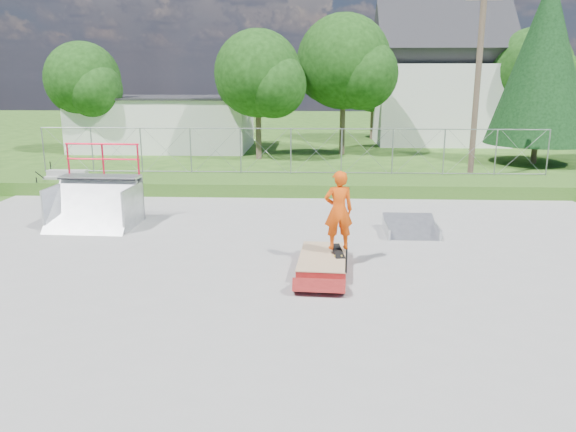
% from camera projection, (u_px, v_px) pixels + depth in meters
% --- Properties ---
extents(ground, '(120.00, 120.00, 0.00)m').
position_uv_depth(ground, '(272.00, 276.00, 12.35)').
color(ground, '#285016').
rests_on(ground, ground).
extents(concrete_pad, '(20.00, 16.00, 0.04)m').
position_uv_depth(concrete_pad, '(272.00, 275.00, 12.34)').
color(concrete_pad, '#9A9B98').
rests_on(concrete_pad, ground).
extents(grass_berm, '(24.00, 3.00, 0.50)m').
position_uv_depth(grass_berm, '(290.00, 184.00, 21.49)').
color(grass_berm, '#285016').
rests_on(grass_berm, ground).
extents(grind_box, '(1.21, 2.27, 0.33)m').
position_uv_depth(grind_box, '(323.00, 262.00, 12.75)').
color(grind_box, maroon).
rests_on(grind_box, concrete_pad).
extents(quarter_pipe, '(2.42, 2.07, 2.34)m').
position_uv_depth(quarter_pipe, '(92.00, 188.00, 16.01)').
color(quarter_pipe, '#A6A8AE').
rests_on(quarter_pipe, concrete_pad).
extents(flat_bank_ramp, '(1.41, 1.51, 0.43)m').
position_uv_depth(flat_bank_ramp, '(411.00, 228.00, 15.49)').
color(flat_bank_ramp, '#A6A8AE').
rests_on(flat_bank_ramp, concrete_pad).
extents(skateboard, '(0.33, 0.82, 0.13)m').
position_uv_depth(skateboard, '(338.00, 252.00, 12.86)').
color(skateboard, black).
rests_on(skateboard, grind_box).
extents(skater, '(0.72, 0.53, 1.80)m').
position_uv_depth(skater, '(338.00, 213.00, 12.64)').
color(skater, '#EC4B0A').
rests_on(skater, grind_box).
extents(concrete_stairs, '(1.50, 1.60, 0.80)m').
position_uv_depth(concrete_stairs, '(63.00, 183.00, 21.05)').
color(concrete_stairs, '#9A9B98').
rests_on(concrete_stairs, ground).
extents(chain_link_fence, '(20.00, 0.06, 1.80)m').
position_uv_depth(chain_link_fence, '(291.00, 151.00, 22.18)').
color(chain_link_fence, gray).
rests_on(chain_link_fence, grass_berm).
extents(utility_building_flat, '(10.00, 6.00, 3.00)m').
position_uv_depth(utility_building_flat, '(165.00, 124.00, 33.65)').
color(utility_building_flat, white).
rests_on(utility_building_flat, ground).
extents(gable_house, '(8.40, 6.08, 8.94)m').
position_uv_depth(gable_house, '(439.00, 83.00, 36.23)').
color(gable_house, white).
rests_on(gable_house, ground).
extents(utility_pole, '(0.24, 0.24, 8.00)m').
position_uv_depth(utility_pole, '(477.00, 83.00, 22.69)').
color(utility_pole, brown).
rests_on(utility_pole, ground).
extents(tree_left_near, '(4.76, 4.48, 6.65)m').
position_uv_depth(tree_left_near, '(262.00, 77.00, 28.68)').
color(tree_left_near, brown).
rests_on(tree_left_near, ground).
extents(tree_center, '(5.44, 5.12, 7.60)m').
position_uv_depth(tree_center, '(349.00, 65.00, 30.25)').
color(tree_center, brown).
rests_on(tree_center, ground).
extents(tree_left_far, '(4.42, 4.16, 6.18)m').
position_uv_depth(tree_left_far, '(86.00, 83.00, 31.13)').
color(tree_left_far, brown).
rests_on(tree_left_far, ground).
extents(tree_right_far, '(5.10, 4.80, 7.12)m').
position_uv_depth(tree_right_far, '(536.00, 72.00, 33.72)').
color(tree_right_far, brown).
rests_on(tree_right_far, ground).
extents(tree_back_mid, '(4.08, 3.84, 5.70)m').
position_uv_depth(tree_back_mid, '(377.00, 86.00, 38.24)').
color(tree_back_mid, brown).
rests_on(tree_back_mid, ground).
extents(conifer_tree, '(5.04, 5.04, 9.10)m').
position_uv_depth(conifer_tree, '(544.00, 60.00, 27.09)').
color(conifer_tree, brown).
rests_on(conifer_tree, ground).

